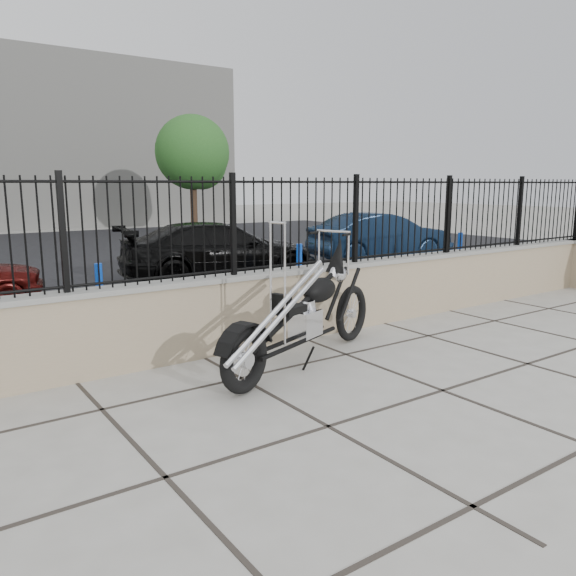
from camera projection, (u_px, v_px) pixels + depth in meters
The scene contains 11 objects.
ground_plane at pixel (443, 391), 5.72m from camera, with size 90.00×90.00×0.00m, color #99968E.
parking_lot at pixel (90, 259), 15.78m from camera, with size 30.00×30.00×0.00m, color black.
retaining_wall at pixel (299, 303), 7.64m from camera, with size 14.00×0.36×0.96m, color gray.
iron_fence at pixel (299, 223), 7.44m from camera, with size 14.00×0.08×1.20m, color black.
chopper_motorcycle at pixel (303, 292), 6.39m from camera, with size 2.87×0.51×1.72m, color black, non-canonical shape.
car_black at pixel (221, 251), 12.23m from camera, with size 1.76×4.34×1.26m, color black.
car_blue at pixel (381, 237), 15.33m from camera, with size 1.37×3.93×1.30m, color black.
bollard_a at pixel (100, 294), 8.33m from camera, with size 0.11×0.11×0.92m, color #0C1FBC.
bollard_b at pixel (299, 268), 10.76m from camera, with size 0.11×0.11×0.95m, color blue.
bollard_c at pixel (459, 252), 13.37m from camera, with size 0.11×0.11×0.93m, color #0B28A6.
tree_right at pixel (192, 149), 21.84m from camera, with size 2.88×2.88×4.87m.
Camera 1 is at (-4.40, -3.54, 2.08)m, focal length 35.00 mm.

